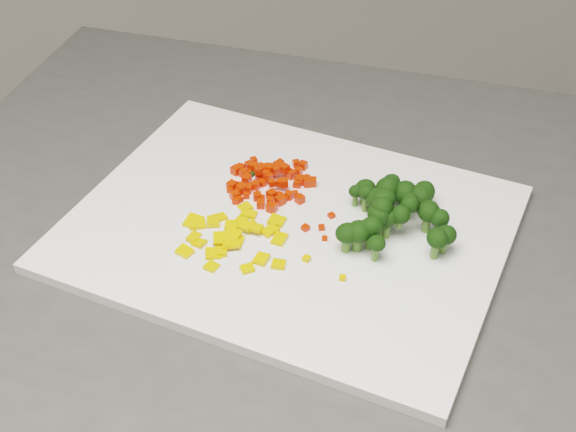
{
  "coord_description": "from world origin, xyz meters",
  "views": [
    {
      "loc": [
        -0.08,
        -0.1,
        1.44
      ],
      "look_at": [
        0.01,
        0.53,
        0.92
      ],
      "focal_mm": 50.0,
      "sensor_mm": 36.0,
      "label": 1
    }
  ],
  "objects": [
    {
      "name": "stray_bit_1",
      "position": [
        0.07,
        0.5,
        0.91
      ],
      "size": [
        0.01,
        0.01,
        0.0
      ],
      "primitive_type": "cube",
      "rotation": [
        0.0,
        0.0,
        3.01
      ],
      "color": "black",
      "rests_on": "cutting_board"
    },
    {
      "name": "carrot_cube_39",
      "position": [
        0.01,
        0.61,
        0.92
      ],
      "size": [
        0.01,
        0.01,
        0.01
      ],
      "primitive_type": "cube",
      "rotation": [
        0.0,
        0.0,
        3.0
      ],
      "color": "#F21A02",
      "rests_on": "carrot_pile"
    },
    {
      "name": "carrot_cube_58",
      "position": [
        -0.01,
        0.6,
        0.91
      ],
      "size": [
        0.01,
        0.01,
        0.01
      ],
      "primitive_type": "cube",
      "rotation": [
        0.0,
        0.0,
        2.01
      ],
      "color": "#F21A02",
      "rests_on": "carrot_pile"
    },
    {
      "name": "broccoli_floret_4",
      "position": [
        0.13,
        0.5,
        0.94
      ],
      "size": [
        0.02,
        0.02,
        0.02
      ],
      "primitive_type": null,
      "color": "black",
      "rests_on": "broccoli_pile"
    },
    {
      "name": "carrot_cube_50",
      "position": [
        0.01,
        0.62,
        0.92
      ],
      "size": [
        0.01,
        0.01,
        0.01
      ],
      "primitive_type": "cube",
      "rotation": [
        0.0,
        0.0,
        0.37
      ],
      "color": "#F21A02",
      "rests_on": "carrot_pile"
    },
    {
      "name": "carrot_cube_10",
      "position": [
        -0.02,
        0.6,
        0.92
      ],
      "size": [
        0.01,
        0.01,
        0.01
      ],
      "primitive_type": "cube",
      "rotation": [
        0.0,
        0.0,
        2.61
      ],
      "color": "#F21A02",
      "rests_on": "carrot_pile"
    },
    {
      "name": "stray_bit_4",
      "position": [
        -0.02,
        0.53,
        0.91
      ],
      "size": [
        0.01,
        0.01,
        0.0
      ],
      "primitive_type": "cube",
      "rotation": [
        0.0,
        0.0,
        0.33
      ],
      "color": "#F6B10C",
      "rests_on": "cutting_board"
    },
    {
      "name": "carrot_cube_23",
      "position": [
        0.04,
        0.6,
        0.91
      ],
      "size": [
        0.01,
        0.01,
        0.01
      ],
      "primitive_type": "cube",
      "rotation": [
        0.0,
        0.0,
        0.93
      ],
      "color": "#F21A02",
      "rests_on": "carrot_pile"
    },
    {
      "name": "pepper_chunk_0",
      "position": [
        -0.05,
        0.5,
        0.92
      ],
      "size": [
        0.02,
        0.02,
        0.01
      ],
      "primitive_type": "cube",
      "rotation": [
        0.13,
        -0.13,
        1.75
      ],
      "color": "#F6B10C",
      "rests_on": "pepper_pile"
    },
    {
      "name": "broccoli_floret_20",
      "position": [
        0.16,
        0.53,
        0.93
      ],
      "size": [
        0.03,
        0.03,
        0.03
      ],
      "primitive_type": null,
      "color": "black",
      "rests_on": "broccoli_pile"
    },
    {
      "name": "stray_bit_12",
      "position": [
        0.03,
        0.51,
        0.91
      ],
      "size": [
        0.01,
        0.01,
        0.01
      ],
      "primitive_type": "cube",
      "rotation": [
        0.0,
        0.0,
        0.69
      ],
      "color": "#F21A02",
      "rests_on": "cutting_board"
    },
    {
      "name": "carrot_cube_49",
      "position": [
        -0.01,
        0.6,
        0.92
      ],
      "size": [
        0.01,
        0.01,
        0.01
      ],
      "primitive_type": "cube",
      "rotation": [
        0.0,
        0.0,
        0.1
      ],
      "color": "#F21A02",
      "rests_on": "carrot_pile"
    },
    {
      "name": "carrot_cube_26",
      "position": [
        0.04,
        0.62,
        0.92
      ],
      "size": [
        0.01,
        0.01,
        0.01
      ],
      "primitive_type": "cube",
      "rotation": [
        0.0,
        0.0,
        0.13
      ],
      "color": "#F21A02",
      "rests_on": "carrot_pile"
    },
    {
      "name": "pepper_chunk_6",
      "position": [
        -0.08,
        0.54,
        0.91
      ],
      "size": [
        0.02,
        0.02,
        0.01
      ],
      "primitive_type": "cube",
      "rotation": [
        0.08,
        -0.14,
        1.04
      ],
      "color": "#F6B10C",
      "rests_on": "pepper_pile"
    },
    {
      "name": "pepper_chunk_8",
      "position": [
        -0.06,
        0.49,
        0.91
      ],
      "size": [
        0.01,
        0.01,
        0.01
      ],
      "primitive_type": "cube",
      "rotation": [
        -0.03,
        0.04,
        1.44
      ],
      "color": "#F6B10C",
      "rests_on": "pepper_pile"
    },
    {
      "name": "broccoli_floret_1",
      "position": [
        0.12,
        0.49,
        0.94
      ],
      "size": [
        0.03,
        0.03,
        0.02
      ],
      "primitive_type": null,
      "color": "black",
      "rests_on": "broccoli_pile"
    },
    {
      "name": "carrot_cube_21",
      "position": [
        0.0,
        0.61,
        0.92
      ],
      "size": [
        0.01,
        0.01,
        0.01
      ],
      "primitive_type": "cube",
      "rotation": [
        0.0,
        0.0,
        2.86
      ],
      "color": "#F21A02",
      "rests_on": "carrot_pile"
    },
    {
      "name": "carrot_cube_42",
      "position": [
        0.01,
        0.6,
        0.92
      ],
      "size": [
        0.01,
        0.01,
        0.01
      ],
      "primitive_type": "cube",
      "rotation": [
        0.0,
        0.0,
        1.95
      ],
      "color": "#F21A02",
      "rests_on": "carrot_pile"
    },
    {
      "name": "carrot_cube_54",
      "position": [
        -0.0,
        0.55,
        0.92
      ],
      "size": [
        0.01,
        0.01,
        0.01
      ],
      "primitive_type": "cube",
      "rotation": [
        0.0,
        0.0,
        0.94
      ],
      "color": "#F21A02",
      "rests_on": "carrot_pile"
    },
    {
      "name": "carrot_cube_29",
      "position": [
        0.0,
        0.62,
        0.92
      ],
      "size": [
        0.01,
        0.01,
        0.01
      ],
      "primitive_type": "cube",
      "rotation": [
        0.0,
        0.0,
        1.55
      ],
      "color": "#F21A02",
      "rests_on": "carrot_pile"
    },
    {
      "name": "carrot_cube_45",
      "position": [
        -0.0,
        0.6,
        0.92
      ],
      "size": [
        0.01,
        0.01,
        0.01
      ],
      "primitive_type": "cube",
      "rotation": [
        0.0,
        0.0,
        1.43
      ],
      "color": "#F21A02",
      "rests_on": "carrot_pile"
    },
    {
      "name": "stray_bit_6",
      "position": [
        -0.02,
        0.61,
        0.91
      ],
      "size": [
        0.01,
        0.01,
        0.0
      ],
      "primitive_type": "cube",
      "rotation": [
        0.0,
        0.0,
        0.83
      ],
      "color": "black",
      "rests_on": "cutting_board"
    },
    {
      "name": "broccoli_floret_2",
      "position": [
        0.09,
        0.54,
        0.93
      ],
      "size": [
        0.02,
        0.02,
        0.03
      ],
      "primitive_type": null,
      "color": "black",
      "rests_on": "broccoli_pile"
    },
    {
      "name": "carrot_cube_43",
      "position": [
        -0.01,
        0.61,
        0.92
      ],
      "size": [
        0.01,
        0.01,
        0.01
      ],
      "primitive_type": "cube",
      "rotation": [
        0.0,
        0.0,
        1.79
      ],
      "color": "#F21A02",
      "rests_on": "carrot_pile"
    },
    {
      "name": "carrot_cube_2",
      "position": [
        0.0,
        0.57,
        0.92
      ],
      "size": [
        0.01,
        0.01,
        0.01
      ],
      "primitive_type": "cube",
      "rotation": [
        0.0,
        0.0,
        0.58
      ],
      "color": "#F21A02",
      "rests_on": "carrot_pile"
    },
    {
      "name": "broccoli_floret_28",
      "position": [
        0.09,
        0.48,
        0.92
      ],
      "size": [
        0.02,
        0.02,
        0.03
      ],
      "primitive_type": null,
      "color": "black",
      "rests_on": "broccoli_pile"
    },
    {
      "name": "pepper_chunk_23",
      "position": [
        -0.1,
        0.49,
        0.91
      ],
      "size": [
        0.02,
        0.02,
        0.01
      ],
      "primitive_type": "cube",
      "rotation": [
        -0.11,
        -0.1,
        2.39
      ],
      "color": "#F6B10C",
      "rests_on": "pepper_pile"
    },
    {
      "name": "carrot_cube_57",
      "position": [
        -0.04,
        0.57,
        0.91
      ],
      "size": [
        0.01,
        0.01,
        0.01
      ],
      "primitive_type": "cube",
      "rotation": [
        0.0,
        0.0,
        2.72
      ],
      "color": "#F21A02",
      "rests_on": "carrot_pile"
    },
    {
      "name": "pepper_chunk_20",
      "position": [
        -0.08,
        0.54,
        0.91
      ],
      "size": [
        0.02,
        0.02,
        0.0
      ],
      "primitive_type": "cube",
      "rotation": [
        0.03,
        0.09,
        0.78
      ],
      "color": "#F6B10C",
      "rests_on": "pepper_pile"
    },
    {
      "name": "broccoli_pile",
      "position": [
        0.12,
        0.5,
        0.94
      ],
      "size": [
        0.12,
        0.12,
        0.05
      ],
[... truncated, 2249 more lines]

